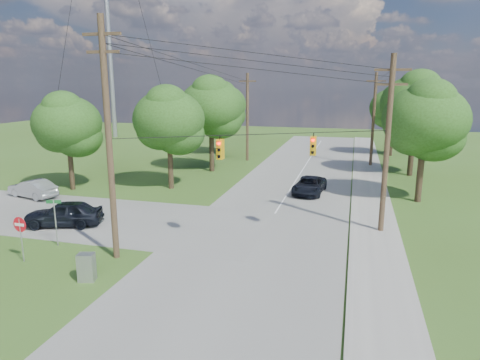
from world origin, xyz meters
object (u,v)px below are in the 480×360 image
(pole_sw, at_px, (109,138))
(pole_ne, at_px, (387,143))
(pole_north_e, at_px, (373,119))
(control_cabinet, at_px, (87,267))
(car_cross_dark, at_px, (64,213))
(car_cross_silver, at_px, (33,189))
(pole_north_w, at_px, (247,116))
(do_not_enter_sign, at_px, (20,229))
(car_main_north, at_px, (309,185))

(pole_sw, distance_m, pole_ne, 15.51)
(pole_north_e, relative_size, control_cabinet, 7.61)
(car_cross_dark, distance_m, control_cabinet, 8.73)
(car_cross_silver, bearing_deg, pole_sw, 68.74)
(pole_north_w, distance_m, car_cross_silver, 24.48)
(car_cross_silver, bearing_deg, pole_north_e, 142.06)
(pole_sw, relative_size, pole_ne, 1.14)
(pole_ne, height_order, do_not_enter_sign, pole_ne)
(pole_north_e, height_order, pole_north_w, same)
(pole_ne, height_order, pole_north_w, pole_ne)
(pole_north_e, xyz_separation_m, car_cross_silver, (-26.20, -20.70, -4.38))
(pole_north_w, relative_size, car_main_north, 2.07)
(pole_sw, distance_m, pole_north_e, 32.55)
(control_cabinet, bearing_deg, car_cross_dark, 118.66)
(car_cross_silver, bearing_deg, control_cabinet, 61.50)
(pole_ne, bearing_deg, pole_north_e, 90.00)
(control_cabinet, bearing_deg, pole_ne, 23.31)
(pole_sw, xyz_separation_m, pole_ne, (13.50, 7.60, -0.76))
(pole_north_w, distance_m, do_not_enter_sign, 31.74)
(car_cross_silver, bearing_deg, car_main_north, 122.08)
(pole_sw, xyz_separation_m, pole_north_w, (-0.40, 29.60, -1.10))
(pole_ne, bearing_deg, control_cabinet, -142.14)
(pole_north_e, bearing_deg, control_cabinet, -112.41)
(pole_north_w, distance_m, car_cross_dark, 26.92)
(pole_sw, height_order, pole_ne, pole_sw)
(pole_ne, xyz_separation_m, car_main_north, (-5.19, 8.26, -4.77))
(car_main_north, relative_size, do_not_enter_sign, 2.04)
(pole_ne, distance_m, car_main_north, 10.86)
(pole_ne, distance_m, do_not_enter_sign, 20.41)
(car_cross_dark, bearing_deg, car_cross_silver, -146.07)
(car_main_north, bearing_deg, car_cross_silver, -156.85)
(pole_ne, height_order, control_cabinet, pole_ne)
(car_cross_silver, xyz_separation_m, control_cabinet, (12.86, -11.68, -0.09))
(car_main_north, bearing_deg, pole_north_w, 127.19)
(car_cross_silver, relative_size, car_main_north, 0.90)
(pole_sw, xyz_separation_m, pole_north_e, (13.50, 29.60, -1.10))
(pole_ne, height_order, car_cross_dark, pole_ne)
(car_cross_dark, height_order, do_not_enter_sign, do_not_enter_sign)
(control_cabinet, bearing_deg, pole_north_e, 53.04)
(car_cross_silver, bearing_deg, pole_ne, 100.91)
(car_cross_silver, height_order, car_main_north, car_cross_silver)
(pole_sw, bearing_deg, control_cabinet, -86.88)
(pole_north_e, height_order, car_cross_silver, pole_north_e)
(car_main_north, bearing_deg, control_cabinet, -108.81)
(pole_sw, relative_size, do_not_enter_sign, 5.07)
(car_main_north, bearing_deg, pole_sw, -112.82)
(car_main_north, bearing_deg, car_cross_dark, -134.19)
(car_cross_dark, bearing_deg, car_main_north, 112.62)
(car_main_north, xyz_separation_m, do_not_enter_sign, (-12.58, -17.58, 1.02))
(pole_north_e, height_order, do_not_enter_sign, pole_north_e)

